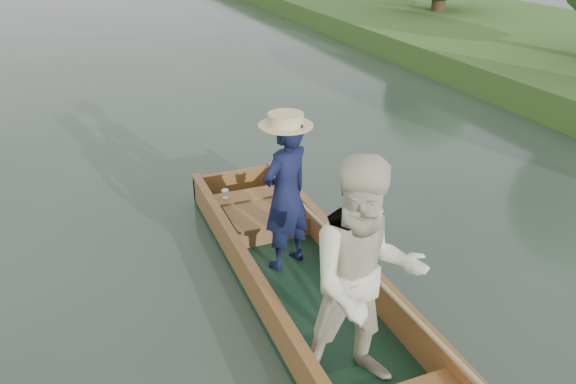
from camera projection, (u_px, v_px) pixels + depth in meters
name	position (u px, v px, depth m)	size (l,w,h in m)	color
ground	(311.00, 305.00, 5.43)	(120.00, 120.00, 0.00)	#283D30
punt	(324.00, 263.00, 4.85)	(1.17, 5.00, 1.99)	#13321F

